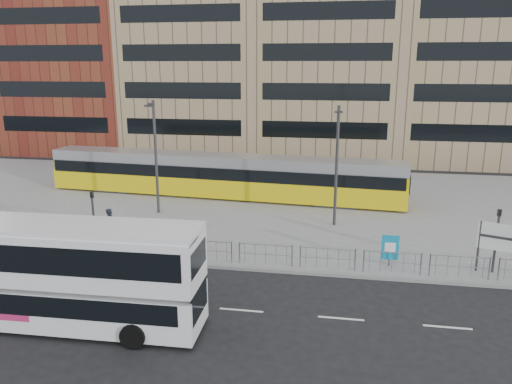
% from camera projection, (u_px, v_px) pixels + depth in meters
% --- Properties ---
extents(ground, '(120.00, 120.00, 0.00)m').
position_uv_depth(ground, '(218.00, 268.00, 24.42)').
color(ground, black).
rests_on(ground, ground).
extents(plaza, '(64.00, 24.00, 0.15)m').
position_uv_depth(plaza, '(258.00, 202.00, 35.85)').
color(plaza, gray).
rests_on(plaza, ground).
extents(kerb, '(64.00, 0.25, 0.17)m').
position_uv_depth(kerb, '(218.00, 267.00, 24.44)').
color(kerb, gray).
rests_on(kerb, ground).
extents(building_row, '(70.40, 18.40, 31.20)m').
position_uv_depth(building_row, '(307.00, 34.00, 53.67)').
color(building_row, brown).
rests_on(building_row, ground).
extents(pedestrian_barrier, '(32.07, 0.07, 1.10)m').
position_uv_depth(pedestrian_barrier, '(260.00, 249.00, 24.32)').
color(pedestrian_barrier, gray).
rests_on(pedestrian_barrier, plaza).
extents(road_markings, '(62.00, 0.12, 0.01)m').
position_uv_depth(road_markings, '(218.00, 308.00, 20.43)').
color(road_markings, white).
rests_on(road_markings, ground).
extents(double_decker_bus, '(10.24, 2.80, 4.08)m').
position_uv_depth(double_decker_bus, '(66.00, 272.00, 18.57)').
color(double_decker_bus, white).
rests_on(double_decker_bus, ground).
extents(tram, '(26.75, 4.68, 3.14)m').
position_uv_depth(tram, '(221.00, 176.00, 36.82)').
color(tram, yellow).
rests_on(tram, plaza).
extents(station_sign, '(2.04, 0.84, 2.47)m').
position_uv_depth(station_sign, '(502.00, 240.00, 22.90)').
color(station_sign, '#2D2D30').
rests_on(station_sign, plaza).
extents(ad_panel, '(0.83, 0.09, 1.55)m').
position_uv_depth(ad_panel, '(390.00, 248.00, 24.18)').
color(ad_panel, '#2D2D30').
rests_on(ad_panel, plaza).
extents(pedestrian, '(0.60, 0.77, 1.88)m').
position_uv_depth(pedestrian, '(111.00, 225.00, 27.55)').
color(pedestrian, black).
rests_on(pedestrian, plaza).
extents(traffic_light_west, '(0.17, 0.20, 3.10)m').
position_uv_depth(traffic_light_west, '(93.00, 212.00, 26.27)').
color(traffic_light_west, '#2D2D30').
rests_on(traffic_light_west, plaza).
extents(traffic_light_east, '(0.20, 0.23, 3.10)m').
position_uv_depth(traffic_light_east, '(497.00, 233.00, 23.13)').
color(traffic_light_east, '#2D2D30').
rests_on(traffic_light_east, plaza).
extents(lamp_post_west, '(0.45, 1.04, 7.38)m').
position_uv_depth(lamp_post_west, '(155.00, 152.00, 32.08)').
color(lamp_post_west, '#2D2D30').
rests_on(lamp_post_west, plaza).
extents(lamp_post_east, '(0.45, 1.04, 7.24)m').
position_uv_depth(lamp_post_east, '(337.00, 161.00, 29.58)').
color(lamp_post_east, '#2D2D30').
rests_on(lamp_post_east, plaza).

